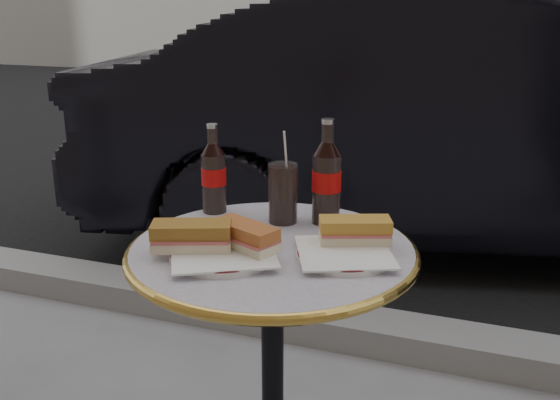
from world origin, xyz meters
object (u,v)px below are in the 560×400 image
(bistro_table, at_px, (273,393))
(cola_bottle_left, at_px, (213,168))
(plate_right, at_px, (344,255))
(cola_glass, at_px, (283,193))
(parked_car, at_px, (476,120))
(plate_left, at_px, (223,255))
(cola_bottle_right, at_px, (327,172))

(bistro_table, xyz_separation_m, cola_bottle_left, (-0.21, 0.17, 0.48))
(plate_right, relative_size, cola_glass, 1.38)
(cola_bottle_left, xyz_separation_m, parked_car, (0.53, 1.99, -0.20))
(plate_left, bearing_deg, cola_bottle_left, 118.53)
(bistro_table, height_order, cola_bottle_right, cola_bottle_right)
(cola_bottle_left, distance_m, cola_bottle_right, 0.28)
(cola_glass, bearing_deg, cola_bottle_right, 18.30)
(cola_bottle_right, bearing_deg, bistro_table, -110.07)
(cola_bottle_right, bearing_deg, cola_glass, -161.70)
(bistro_table, xyz_separation_m, parked_car, (0.31, 2.15, 0.28))
(cola_bottle_left, height_order, cola_glass, cola_bottle_left)
(bistro_table, bearing_deg, parked_car, 81.74)
(plate_right, xyz_separation_m, parked_car, (0.15, 2.16, -0.09))
(plate_left, height_order, cola_bottle_right, cola_bottle_right)
(plate_left, height_order, cola_glass, cola_glass)
(bistro_table, height_order, plate_left, plate_left)
(cola_glass, bearing_deg, plate_right, -40.56)
(plate_left, distance_m, cola_bottle_right, 0.33)
(cola_bottle_left, bearing_deg, plate_left, -61.47)
(plate_left, xyz_separation_m, cola_glass, (0.04, 0.24, 0.06))
(plate_left, bearing_deg, cola_bottle_right, 63.13)
(cola_bottle_right, distance_m, cola_glass, 0.11)
(bistro_table, bearing_deg, cola_glass, 100.84)
(cola_bottle_right, distance_m, parked_car, 2.00)
(cola_glass, bearing_deg, plate_left, -100.15)
(plate_right, bearing_deg, cola_bottle_left, 154.57)
(plate_right, height_order, cola_glass, cola_glass)
(bistro_table, height_order, cola_glass, cola_glass)
(bistro_table, relative_size, plate_left, 3.39)
(cola_bottle_right, height_order, cola_glass, cola_bottle_right)
(bistro_table, height_order, parked_car, parked_car)
(cola_bottle_right, height_order, parked_car, parked_car)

